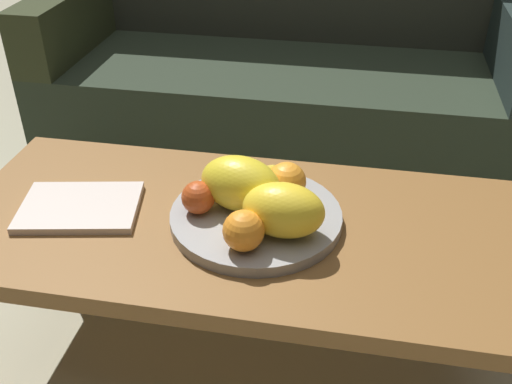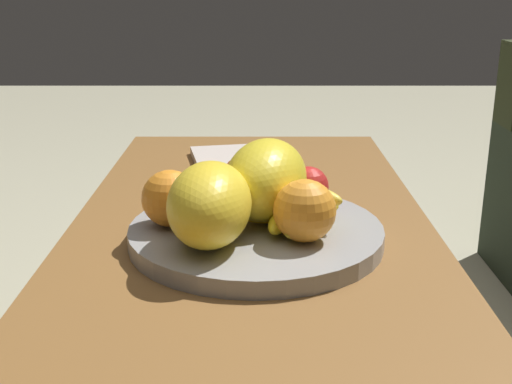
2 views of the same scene
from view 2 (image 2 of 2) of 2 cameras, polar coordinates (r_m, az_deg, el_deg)
coffee_table at (r=1.00m, az=-0.41°, el=-6.00°), size 1.22×0.55×0.42m
fruit_bowl at (r=0.94m, az=0.00°, el=-3.61°), size 0.36×0.36×0.03m
melon_large_front at (r=0.95m, az=0.86°, el=1.01°), size 0.20×0.15×0.11m
melon_smaller_beside at (r=0.86m, az=-4.02°, el=-1.07°), size 0.17×0.12×0.11m
orange_front at (r=0.87m, az=4.20°, el=-1.61°), size 0.08×0.08×0.08m
orange_left at (r=0.93m, az=-7.39°, el=-0.54°), size 0.08×0.08×0.08m
apple_front at (r=1.01m, az=4.52°, el=0.46°), size 0.06×0.06×0.06m
apple_left at (r=1.04m, az=-1.06°, el=1.23°), size 0.07×0.07×0.07m
banana_bunch at (r=0.93m, az=3.24°, el=-1.17°), size 0.17×0.16×0.06m
magazine at (r=1.31m, az=-1.19°, el=2.45°), size 0.28×0.22×0.02m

